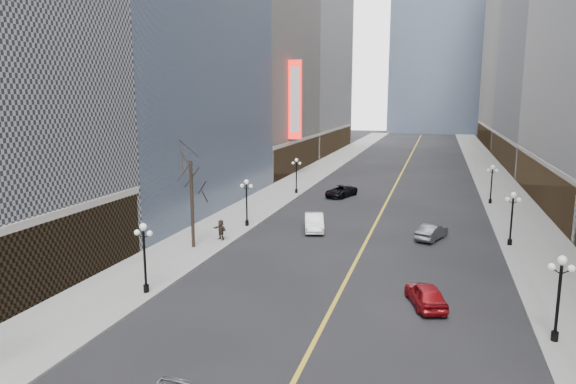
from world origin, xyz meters
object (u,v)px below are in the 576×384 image
Objects in this scene: streetlamp_west_3 at (296,172)px; car_sb_mid at (426,295)px; streetlamp_east_3 at (492,180)px; car_nb_far at (341,191)px; streetlamp_east_1 at (559,290)px; car_nb_mid at (314,222)px; streetlamp_west_1 at (144,251)px; streetlamp_east_2 at (512,213)px; car_sb_far at (432,232)px; streetlamp_west_2 at (247,198)px.

streetlamp_west_3 is 1.06× the size of car_sb_mid.
streetlamp_east_3 is 33.62m from car_sb_mid.
car_sb_mid is (11.24, -32.71, 0.01)m from car_nb_far.
streetlamp_east_1 is at bearing 136.19° from car_sb_mid.
car_nb_mid is at bearing 132.57° from streetlamp_east_1.
streetlamp_east_3 is 1.06× the size of car_sb_mid.
streetlamp_east_2 is at bearing 37.33° from streetlamp_west_1.
streetlamp_west_3 reaches higher than car_sb_far.
car_nb_mid is (-17.05, -17.44, -2.10)m from streetlamp_east_3.
car_nb_mid is 1.15× the size of car_sb_far.
streetlamp_east_2 is at bearing -37.33° from streetlamp_west_3.
streetlamp_west_1 is at bearing 67.82° from car_sb_far.
streetlamp_west_2 is at bearing -89.21° from car_nb_far.
streetlamp_east_2 reaches higher than car_sb_far.
car_nb_far is at bearing 76.96° from car_nb_mid.
streetlamp_west_1 is 1.06× the size of car_sb_far.
streetlamp_west_3 is at bearing 123.25° from streetlamp_east_1.
car_sb_mid is at bearing 10.20° from streetlamp_west_1.
car_nb_far is (-17.70, 35.79, -2.19)m from streetlamp_east_1.
streetlamp_east_3 is at bearing 0.00° from streetlamp_west_3.
car_nb_far is (-0.65, 17.23, -0.09)m from car_nb_mid.
streetlamp_east_3 is 1.00× the size of streetlamp_west_2.
car_nb_far reaches higher than car_sb_far.
car_sb_far is (17.25, 0.44, -2.20)m from streetlamp_west_2.
streetlamp_east_1 and streetlamp_west_1 have the same top height.
car_nb_mid reaches higher than car_sb_far.
streetlamp_east_2 is 18.00m from streetlamp_east_3.
car_nb_mid reaches higher than car_nb_far.
streetlamp_east_1 reaches higher than car_sb_mid.
car_sb_far is (0.11, 15.36, -0.02)m from car_sb_mid.
streetlamp_east_3 is 1.00× the size of streetlamp_west_1.
car_sb_mid is (10.59, -15.48, -0.08)m from car_nb_mid.
streetlamp_east_2 is at bearing -131.76° from car_sb_mid.
car_nb_mid is at bearing 4.91° from streetlamp_west_2.
streetlamp_east_2 is 29.68m from streetlamp_west_1.
streetlamp_east_1 and streetlamp_east_2 have the same top height.
streetlamp_west_3 is at bearing -24.61° from car_sb_far.
streetlamp_east_3 is at bearing 19.80° from car_nb_far.
car_sb_far is (-6.35, 18.44, -2.20)m from streetlamp_east_1.
streetlamp_west_1 is (-23.60, 0.00, 0.00)m from streetlamp_east_1.
streetlamp_west_3 is 6.29m from car_nb_far.
streetlamp_east_3 and streetlamp_west_3 have the same top height.
car_nb_mid is (-17.05, 18.56, -2.10)m from streetlamp_east_1.
streetlamp_west_2 is at bearing 180.00° from streetlamp_east_2.
streetlamp_west_2 reaches higher than car_nb_far.
car_nb_far is (-17.70, -0.21, -2.19)m from streetlamp_east_3.
streetlamp_west_2 is (0.00, 18.00, 0.00)m from streetlamp_west_1.
car_nb_far is 34.58m from car_sb_mid.
streetlamp_west_1 is 36.34m from car_nb_far.
streetlamp_east_1 is 1.00× the size of streetlamp_west_2.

